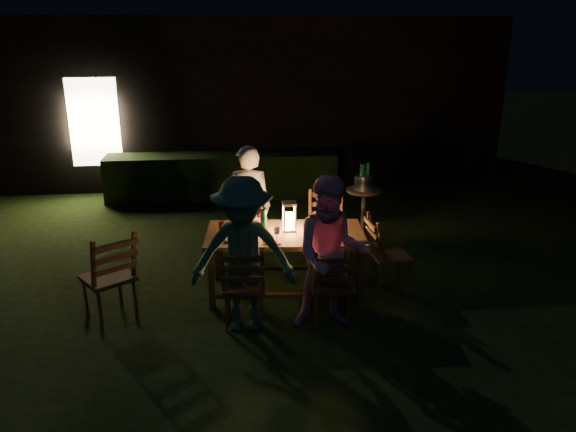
{
  "coord_description": "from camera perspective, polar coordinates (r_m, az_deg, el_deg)",
  "views": [
    {
      "loc": [
        -0.37,
        -6.37,
        3.03
      ],
      "look_at": [
        0.31,
        -0.07,
        0.87
      ],
      "focal_mm": 35.0,
      "sensor_mm": 36.0,
      "label": 1
    }
  ],
  "objects": [
    {
      "name": "chair_end",
      "position": [
        6.82,
        10.15,
        -5.18
      ],
      "size": [
        0.49,
        0.46,
        0.98
      ],
      "rotation": [
        0.0,
        0.0,
        -1.52
      ],
      "color": "#55381C",
      "rests_on": "ground"
    },
    {
      "name": "wineglass_d",
      "position": [
        6.68,
        4.98,
        -0.35
      ],
      "size": [
        0.06,
        0.06,
        0.18
      ],
      "primitive_type": null,
      "color": "#59070F",
      "rests_on": "dining_table"
    },
    {
      "name": "chair_near_right",
      "position": [
        6.02,
        4.28,
        -8.43
      ],
      "size": [
        0.42,
        0.45,
        0.93
      ],
      "rotation": [
        0.0,
        0.0,
        -0.0
      ],
      "color": "#55381C",
      "rests_on": "ground"
    },
    {
      "name": "person_house_side",
      "position": [
        7.26,
        -4.03,
        0.94
      ],
      "size": [
        0.62,
        0.43,
        1.62
      ],
      "primitive_type": "imported",
      "rotation": [
        0.0,
        0.0,
        3.07
      ],
      "color": "white",
      "rests_on": "ground"
    },
    {
      "name": "lantern",
      "position": [
        6.49,
        0.13,
        -0.21
      ],
      "size": [
        0.16,
        0.16,
        0.35
      ],
      "color": "white",
      "rests_on": "dining_table"
    },
    {
      "name": "plate_near_left",
      "position": [
        6.3,
        -5.25,
        -2.36
      ],
      "size": [
        0.25,
        0.25,
        0.01
      ],
      "primitive_type": "cylinder",
      "color": "white",
      "rests_on": "dining_table"
    },
    {
      "name": "wineglass_e",
      "position": [
        6.18,
        -1.14,
        -1.89
      ],
      "size": [
        0.06,
        0.06,
        0.18
      ],
      "primitive_type": null,
      "color": "silver",
      "rests_on": "dining_table"
    },
    {
      "name": "wineglass_c",
      "position": [
        6.22,
        2.55,
        -1.78
      ],
      "size": [
        0.06,
        0.06,
        0.18
      ],
      "primitive_type": null,
      "color": "#59070F",
      "rests_on": "dining_table"
    },
    {
      "name": "chair_near_left",
      "position": [
        5.98,
        -4.43,
        -8.43
      ],
      "size": [
        0.48,
        0.51,
        0.99
      ],
      "rotation": [
        0.0,
        0.0,
        -0.08
      ],
      "color": "#55381C",
      "rests_on": "ground"
    },
    {
      "name": "ice_bucket",
      "position": [
        8.45,
        7.76,
        3.41
      ],
      "size": [
        0.3,
        0.3,
        0.22
      ],
      "primitive_type": "cylinder",
      "color": "#A5A8AD",
      "rests_on": "side_table"
    },
    {
      "name": "garden_envelope",
      "position": [
        12.62,
        -4.56,
        12.14
      ],
      "size": [
        40.0,
        40.0,
        3.2
      ],
      "color": "black",
      "rests_on": "ground"
    },
    {
      "name": "chair_spare",
      "position": [
        6.34,
        -17.57,
        -7.42
      ],
      "size": [
        0.69,
        0.7,
        1.08
      ],
      "rotation": [
        0.0,
        0.0,
        0.61
      ],
      "color": "#55381C",
      "rests_on": "ground"
    },
    {
      "name": "chair_far_left",
      "position": [
        7.39,
        -3.95,
        -3.09
      ],
      "size": [
        0.45,
        0.48,
        0.93
      ],
      "rotation": [
        0.0,
        0.0,
        3.06
      ],
      "color": "#55381C",
      "rests_on": "ground"
    },
    {
      "name": "person_opp_right",
      "position": [
        5.74,
        4.45,
        -3.91
      ],
      "size": [
        0.84,
        0.68,
        1.64
      ],
      "primitive_type": "imported",
      "rotation": [
        0.0,
        0.0,
        -0.07
      ],
      "color": "#E19BBA",
      "rests_on": "ground"
    },
    {
      "name": "plate_far_left",
      "position": [
        6.71,
        -5.05,
        -1.0
      ],
      "size": [
        0.25,
        0.25,
        0.01
      ],
      "primitive_type": "cylinder",
      "color": "white",
      "rests_on": "dining_table"
    },
    {
      "name": "phone",
      "position": [
        6.23,
        -5.93,
        -2.66
      ],
      "size": [
        0.14,
        0.07,
        0.01
      ],
      "primitive_type": "cube",
      "color": "black",
      "rests_on": "dining_table"
    },
    {
      "name": "chair_far_right",
      "position": [
        7.41,
        3.81,
        -2.79
      ],
      "size": [
        0.51,
        0.54,
        1.02
      ],
      "rotation": [
        0.0,
        0.0,
        3.01
      ],
      "color": "#55381C",
      "rests_on": "ground"
    },
    {
      "name": "napkin_right",
      "position": [
        6.25,
        4.84,
        -2.51
      ],
      "size": [
        0.18,
        0.14,
        0.01
      ],
      "primitive_type": "cube",
      "color": "red",
      "rests_on": "dining_table"
    },
    {
      "name": "plate_far_right",
      "position": [
        6.73,
        3.49,
        -0.91
      ],
      "size": [
        0.25,
        0.25,
        0.01
      ],
      "primitive_type": "cylinder",
      "color": "white",
      "rests_on": "dining_table"
    },
    {
      "name": "bottle_table",
      "position": [
        6.45,
        -2.51,
        -0.53
      ],
      "size": [
        0.07,
        0.07,
        0.28
      ],
      "primitive_type": "cylinder",
      "color": "#0F471E",
      "rests_on": "dining_table"
    },
    {
      "name": "bottle_bucket_a",
      "position": [
        8.39,
        7.51,
        3.66
      ],
      "size": [
        0.07,
        0.07,
        0.32
      ],
      "primitive_type": "cylinder",
      "color": "#0F471E",
      "rests_on": "side_table"
    },
    {
      "name": "wineglass_a",
      "position": [
        6.73,
        -2.92,
        -0.16
      ],
      "size": [
        0.06,
        0.06,
        0.18
      ],
      "primitive_type": null,
      "color": "#59070F",
      "rests_on": "dining_table"
    },
    {
      "name": "person_opp_left",
      "position": [
        5.72,
        -4.58,
        -3.99
      ],
      "size": [
        1.1,
        0.69,
        1.65
      ],
      "primitive_type": "imported",
      "rotation": [
        0.0,
        0.0,
        -0.07
      ],
      "color": "#2F5E49",
      "rests_on": "ground"
    },
    {
      "name": "bottle_bucket_b",
      "position": [
        8.49,
        8.04,
        3.82
      ],
      "size": [
        0.07,
        0.07,
        0.32
      ],
      "primitive_type": "cylinder",
      "color": "#0F471E",
      "rests_on": "side_table"
    },
    {
      "name": "napkin_left",
      "position": [
        6.19,
        -1.59,
        -2.67
      ],
      "size": [
        0.18,
        0.14,
        0.01
      ],
      "primitive_type": "cube",
      "color": "red",
      "rests_on": "dining_table"
    },
    {
      "name": "dining_table",
      "position": [
        6.52,
        -0.29,
        -2.29
      ],
      "size": [
        1.88,
        1.04,
        0.76
      ],
      "rotation": [
        0.0,
        0.0,
        -0.07
      ],
      "color": "#55381C",
      "rests_on": "ground"
    },
    {
      "name": "plate_near_right",
      "position": [
        6.32,
        3.85,
        -2.25
      ],
      "size": [
        0.25,
        0.25,
        0.01
      ],
      "primitive_type": "cylinder",
      "color": "white",
      "rests_on": "dining_table"
    },
    {
      "name": "wineglass_b",
      "position": [
        6.38,
        -6.74,
        -1.37
      ],
      "size": [
        0.06,
        0.06,
        0.18
      ],
      "primitive_type": null,
      "color": "#59070F",
      "rests_on": "dining_table"
    },
    {
      "name": "side_table",
      "position": [
        8.5,
        7.71,
        2.16
      ],
      "size": [
        0.52,
        0.52,
        0.7
      ],
      "color": "brown",
      "rests_on": "ground"
    }
  ]
}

